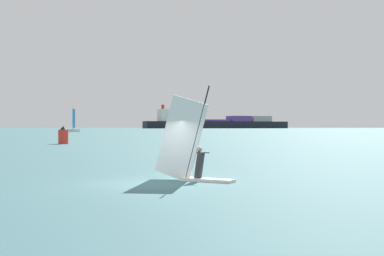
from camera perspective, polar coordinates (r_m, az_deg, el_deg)
The scene contains 6 objects.
ground_plane at distance 19.67m, azimuth -4.48°, elevation -6.37°, with size 4000.00×4000.00×0.00m, color #386066.
windsurfer at distance 20.68m, azimuth 0.07°, elevation -3.15°, with size 3.25×2.33×4.04m.
cargo_ship at distance 697.26m, azimuth 3.08°, elevation 0.55°, with size 207.72×74.17×31.89m.
distant_headland at distance 1620.24m, azimuth 14.64°, elevation 0.88°, with size 720.16×310.69×46.16m, color #60665B.
channel_buoy at distance 66.65m, azimuth -14.48°, elevation -0.87°, with size 1.29×1.29×2.34m.
small_sailboat at distance 220.61m, azimuth -13.44°, elevation -0.18°, with size 6.72×8.11×11.11m.
Camera 1 is at (-0.29, -19.54, 2.23)m, focal length 46.71 mm.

